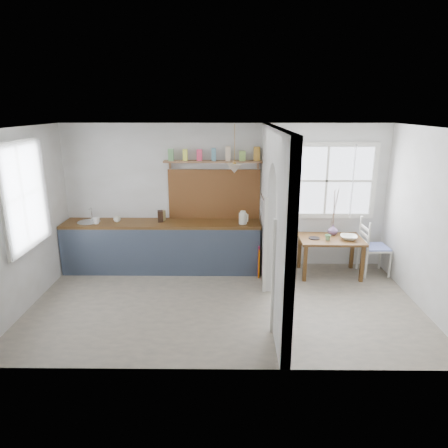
{
  "coord_description": "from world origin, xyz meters",
  "views": [
    {
      "loc": [
        0.04,
        -5.48,
        2.86
      ],
      "look_at": [
        -0.02,
        0.42,
        1.13
      ],
      "focal_mm": 32.0,
      "sensor_mm": 36.0,
      "label": 1
    }
  ],
  "objects_px": {
    "dining_table": "(330,256)",
    "chair_right": "(375,247)",
    "kettle": "(243,217)",
    "chair_left": "(283,252)",
    "vase": "(333,230)"
  },
  "relations": [
    {
      "from": "dining_table",
      "to": "chair_right",
      "type": "height_order",
      "value": "chair_right"
    },
    {
      "from": "dining_table",
      "to": "kettle",
      "type": "xyz_separation_m",
      "value": [
        -1.53,
        0.11,
        0.68
      ]
    },
    {
      "from": "chair_right",
      "to": "kettle",
      "type": "height_order",
      "value": "kettle"
    },
    {
      "from": "dining_table",
      "to": "kettle",
      "type": "height_order",
      "value": "kettle"
    },
    {
      "from": "dining_table",
      "to": "kettle",
      "type": "distance_m",
      "value": 1.68
    },
    {
      "from": "chair_left",
      "to": "chair_right",
      "type": "relative_size",
      "value": 0.87
    },
    {
      "from": "vase",
      "to": "dining_table",
      "type": "bearing_deg",
      "value": -111.35
    },
    {
      "from": "kettle",
      "to": "vase",
      "type": "height_order",
      "value": "kettle"
    },
    {
      "from": "dining_table",
      "to": "vase",
      "type": "height_order",
      "value": "vase"
    },
    {
      "from": "vase",
      "to": "chair_left",
      "type": "bearing_deg",
      "value": -164.69
    },
    {
      "from": "dining_table",
      "to": "vase",
      "type": "bearing_deg",
      "value": 69.4
    },
    {
      "from": "dining_table",
      "to": "chair_left",
      "type": "height_order",
      "value": "chair_left"
    },
    {
      "from": "chair_right",
      "to": "chair_left",
      "type": "bearing_deg",
      "value": 91.55
    },
    {
      "from": "chair_right",
      "to": "kettle",
      "type": "bearing_deg",
      "value": 86.42
    },
    {
      "from": "dining_table",
      "to": "chair_right",
      "type": "bearing_deg",
      "value": 4.92
    }
  ]
}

